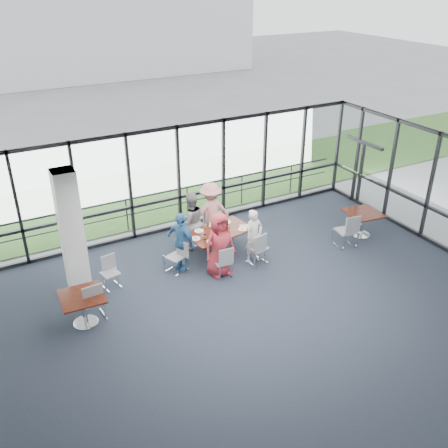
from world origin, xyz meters
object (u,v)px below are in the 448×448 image
diner_far_right (211,212)px  chair_main_fl (187,234)px  chair_main_nr (258,248)px  chair_main_fr (210,224)px  diner_near_right (254,236)px  side_table_right (363,216)px  chair_main_nl (222,261)px  chair_spare_r (346,231)px  side_table_left (82,300)px  diner_near_left (219,245)px  chair_spare_la (93,300)px  diner_end (181,241)px  structural_column (72,234)px  chair_main_end (176,257)px  diner_far_left (191,222)px  chair_spare_lb (110,273)px  main_table (219,235)px

diner_far_right → chair_main_fl: diner_far_right is taller
chair_main_nr → chair_main_fr: chair_main_nr is taller
chair_main_nr → chair_main_fl: 2.15m
diner_near_right → diner_far_right: 1.69m
side_table_right → chair_main_nl: size_ratio=1.24×
side_table_right → chair_spare_r: bearing=-162.5°
diner_far_right → chair_main_fr: (0.01, 0.08, -0.44)m
chair_main_fl → chair_spare_r: 4.51m
side_table_left → diner_near_left: size_ratio=0.57×
diner_far_right → chair_spare_r: 3.87m
chair_main_nr → diner_near_left: bearing=167.6°
side_table_right → chair_spare_la: size_ratio=1.09×
side_table_left → chair_main_nr: bearing=4.3°
diner_end → chair_spare_r: diner_end is taller
structural_column → chair_main_fr: bearing=12.5°
chair_main_end → diner_far_left: bearing=113.8°
chair_main_nr → chair_main_end: bearing=150.2°
chair_main_nr → chair_spare_la: 4.53m
chair_main_nl → chair_main_end: bearing=146.0°
diner_far_right → chair_spare_r: bearing=150.2°
diner_end → diner_near_left: bearing=25.5°
side_table_right → diner_near_left: size_ratio=0.61×
chair_main_fr → chair_spare_lb: chair_main_fr is taller
structural_column → chair_spare_r: bearing=-10.7°
main_table → chair_spare_la: 3.98m
diner_near_left → diner_near_right: (1.12, 0.13, -0.12)m
side_table_left → diner_end: 3.07m
side_table_right → chair_main_end: 5.71m
diner_far_left → chair_main_nl: size_ratio=1.96×
chair_main_fr → chair_main_fl: bearing=-6.7°
chair_main_nl → diner_end: bearing=137.2°
diner_end → chair_spare_r: size_ratio=1.64×
diner_near_left → side_table_left: bearing=-177.4°
diner_far_right → diner_near_right: bearing=110.5°
diner_far_left → chair_main_fl: 0.47m
diner_far_left → chair_spare_r: 4.39m
diner_near_left → chair_spare_la: size_ratio=1.78×
side_table_right → chair_spare_la: (-8.07, -0.12, -0.16)m
side_table_left → chair_main_fr: size_ratio=1.09×
side_table_left → side_table_right: size_ratio=0.92×
diner_end → chair_main_nr: bearing=48.7°
structural_column → chair_main_fr: (4.06, 0.90, -1.15)m
diner_near_right → chair_main_nr: 0.33m
side_table_right → diner_end: size_ratio=0.66×
chair_main_nr → chair_spare_r: (2.67, -0.42, 0.04)m
structural_column → side_table_right: bearing=-7.6°
diner_far_right → chair_main_nr: 1.88m
diner_near_right → diner_end: 1.95m
diner_near_right → diner_far_right: (-0.46, 1.62, 0.14)m
diner_far_left → chair_spare_lb: 2.75m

